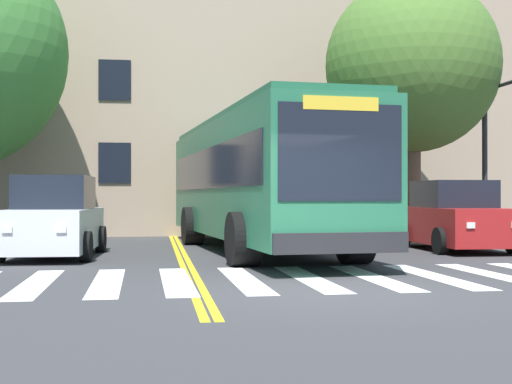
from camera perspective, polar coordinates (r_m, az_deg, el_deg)
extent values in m
plane|color=#38383A|center=(10.59, 5.86, -7.98)|extent=(120.00, 120.00, 0.00)
cube|color=white|center=(12.08, -17.19, -6.99)|extent=(0.55, 4.01, 0.01)
cube|color=white|center=(11.98, -11.81, -7.06)|extent=(0.55, 4.01, 0.01)
cube|color=white|center=(11.98, -6.38, -7.07)|extent=(0.55, 4.01, 0.01)
cube|color=white|center=(12.08, -1.00, -7.01)|extent=(0.55, 4.01, 0.01)
cube|color=white|center=(12.29, 4.24, -6.89)|extent=(0.55, 4.01, 0.01)
cube|color=white|center=(12.60, 9.27, -6.73)|extent=(0.55, 4.01, 0.01)
cube|color=white|center=(13.00, 14.01, -6.53)|extent=(0.55, 4.01, 0.01)
cube|color=white|center=(13.47, 18.45, -6.30)|extent=(0.55, 4.01, 0.01)
cube|color=gold|center=(25.97, -6.88, -3.43)|extent=(0.12, 36.00, 0.01)
cube|color=gold|center=(25.98, -6.52, -3.43)|extent=(0.12, 36.00, 0.01)
cube|color=#28704C|center=(18.28, -0.03, 0.98)|extent=(3.71, 12.57, 2.81)
cube|color=black|center=(18.63, 3.74, 1.82)|extent=(1.14, 11.34, 1.01)
cube|color=black|center=(18.03, -3.93, 1.89)|extent=(1.14, 11.34, 1.01)
cube|color=black|center=(12.36, 6.82, 3.18)|extent=(2.24, 0.25, 1.69)
cube|color=yellow|center=(12.44, 6.82, 7.06)|extent=(1.37, 0.16, 0.24)
cube|color=#232326|center=(12.34, 6.87, -4.08)|extent=(2.45, 0.34, 0.36)
cube|color=#246444|center=(18.38, -0.03, 5.62)|extent=(3.51, 12.06, 0.16)
cylinder|color=black|center=(15.00, 7.93, -3.62)|extent=(0.66, 1.14, 1.09)
cylinder|color=black|center=(14.29, -1.04, -3.79)|extent=(0.66, 1.14, 1.09)
cylinder|color=black|center=(21.29, 1.32, -2.65)|extent=(0.66, 1.14, 1.09)
cylinder|color=black|center=(20.80, -5.07, -2.71)|extent=(0.66, 1.14, 1.09)
cube|color=white|center=(17.12, -15.86, -2.87)|extent=(1.96, 4.35, 0.93)
cube|color=black|center=(17.23, -15.78, -0.03)|extent=(1.68, 2.12, 0.77)
cube|color=white|center=(14.89, -15.31, -2.89)|extent=(0.20, 0.05, 0.14)
cube|color=white|center=(15.11, -19.30, -2.85)|extent=(0.20, 0.05, 0.14)
cylinder|color=black|center=(15.68, -13.44, -4.27)|extent=(0.25, 0.67, 0.66)
cylinder|color=black|center=(18.31, -12.31, -3.70)|extent=(0.25, 0.67, 0.66)
cylinder|color=black|center=(18.61, -17.89, -3.64)|extent=(0.25, 0.67, 0.66)
cube|color=#AD1E1E|center=(19.32, 15.63, -2.59)|extent=(1.87, 4.32, 0.93)
cube|color=black|center=(19.42, 15.47, -0.17)|extent=(1.66, 2.08, 0.70)
cube|color=white|center=(17.11, 16.80, -2.57)|extent=(0.20, 0.04, 0.14)
cylinder|color=black|center=(17.75, 14.55, -3.81)|extent=(0.23, 0.66, 0.66)
cylinder|color=black|center=(20.93, 16.54, -3.27)|extent=(0.23, 0.66, 0.66)
cylinder|color=black|center=(20.24, 11.71, -3.38)|extent=(0.23, 0.66, 0.66)
cube|color=navy|center=(28.82, -1.81, -2.01)|extent=(1.82, 4.13, 0.80)
cube|color=black|center=(28.84, -1.82, -0.43)|extent=(1.58, 2.29, 0.80)
cube|color=white|center=(26.87, -0.10, -1.97)|extent=(0.20, 0.05, 0.14)
cube|color=white|center=(26.71, -2.20, -1.98)|extent=(0.20, 0.05, 0.14)
cylinder|color=black|center=(27.73, 0.32, -2.62)|extent=(0.24, 0.61, 0.60)
cylinder|color=black|center=(27.46, -3.17, -2.65)|extent=(0.24, 0.61, 0.60)
cylinder|color=black|center=(30.20, -0.58, -2.44)|extent=(0.24, 0.61, 0.60)
cylinder|color=black|center=(29.96, -3.78, -2.45)|extent=(0.24, 0.61, 0.60)
cylinder|color=#28282D|center=(22.67, 17.83, 2.64)|extent=(0.16, 0.16, 5.16)
cylinder|color=#28282D|center=(21.43, 19.83, 8.30)|extent=(0.17, 3.28, 0.11)
cylinder|color=brown|center=(22.10, 12.40, 0.08)|extent=(0.51, 0.51, 3.13)
ellipsoid|color=#4C752D|center=(22.45, 12.39, 9.86)|extent=(7.22, 7.45, 5.28)
cube|color=tan|center=(28.59, -2.39, 7.13)|extent=(31.50, 6.26, 10.25)
cube|color=black|center=(25.11, -11.25, 2.31)|extent=(1.10, 0.06, 1.40)
cube|color=black|center=(26.04, 7.56, 2.21)|extent=(1.10, 0.06, 1.40)
cube|color=black|center=(25.40, -11.24, 8.78)|extent=(1.10, 0.06, 1.40)
cube|color=black|center=(26.32, 7.55, 8.46)|extent=(1.10, 0.06, 1.40)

